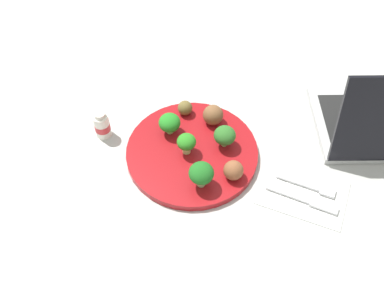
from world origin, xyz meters
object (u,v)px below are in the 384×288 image
meatball_back_right (185,108)px  meatball_front_right (213,115)px  broccoli_floret_front_left (186,142)px  knife (305,200)px  broccoli_floret_back_right (201,174)px  yogurt_bottle (102,125)px  meatball_mid_left (233,170)px  fork (309,185)px  broccoli_floret_mid_left (170,123)px  plate (192,152)px  broccoli_floret_near_rim (225,136)px  napkin (303,193)px

meatball_back_right → meatball_front_right: size_ratio=0.73×
broccoli_floret_front_left → knife: 0.26m
knife → broccoli_floret_back_right: bearing=-163.4°
broccoli_floret_back_right → yogurt_bottle: bearing=171.2°
yogurt_bottle → broccoli_floret_front_left: bearing=6.8°
meatball_mid_left → fork: size_ratio=0.34×
broccoli_floret_mid_left → broccoli_floret_back_right: size_ratio=0.84×
fork → broccoli_floret_front_left: bearing=-172.8°
meatball_mid_left → knife: bearing=5.4°
broccoli_floret_mid_left → meatball_mid_left: (0.17, -0.05, -0.01)m
broccoli_floret_back_right → meatball_front_right: broccoli_floret_back_right is taller
broccoli_floret_mid_left → broccoli_floret_front_left: (0.06, -0.03, 0.00)m
broccoli_floret_mid_left → meatball_back_right: size_ratio=1.47×
plate → fork: (0.25, 0.02, -0.00)m
broccoli_floret_front_left → broccoli_floret_near_rim: size_ratio=0.98×
napkin → meatball_back_right: bearing=164.4°
meatball_front_right → knife: (0.24, -0.10, -0.03)m
broccoli_floret_near_rim → meatball_front_right: broccoli_floret_near_rim is taller
broccoli_floret_front_left → meatball_front_right: size_ratio=1.07×
broccoli_floret_near_rim → meatball_mid_left: bearing=-55.2°
broccoli_floret_back_right → broccoli_floret_mid_left: bearing=140.7°
plate → meatball_front_right: (0.01, 0.09, 0.03)m
meatball_front_right → fork: bearing=-15.7°
knife → napkin: bearing=114.5°
plate → broccoli_floret_front_left: size_ratio=5.77×
broccoli_floret_mid_left → meatball_front_right: (0.07, 0.07, -0.01)m
plate → broccoli_floret_front_left: 0.04m
meatball_back_right → knife: meatball_back_right is taller
meatball_mid_left → knife: meatball_mid_left is taller
fork → yogurt_bottle: (-0.45, -0.06, 0.02)m
meatball_front_right → napkin: size_ratio=0.27×
napkin → knife: (0.01, -0.02, 0.00)m
plate → broccoli_floret_mid_left: size_ratio=5.74×
fork → plate: bearing=-174.5°
broccoli_floret_mid_left → broccoli_floret_near_rim: same height
meatball_mid_left → broccoli_floret_mid_left: bearing=162.9°
meatball_front_right → fork: meatball_front_right is taller
broccoli_floret_front_left → meatball_back_right: 0.11m
knife → broccoli_floret_mid_left: bearing=173.2°
meatball_back_right → fork: bearing=-12.1°
meatball_back_right → broccoli_floret_mid_left: bearing=-95.0°
meatball_front_right → fork: size_ratio=0.38×
plate → broccoli_floret_near_rim: (0.06, 0.04, 0.04)m
broccoli_floret_near_rim → broccoli_floret_back_right: bearing=-91.3°
broccoli_floret_mid_left → fork: broccoli_floret_mid_left is taller
meatball_back_right → knife: size_ratio=0.23×
broccoli_floret_back_right → meatball_mid_left: (0.05, 0.04, -0.02)m
broccoli_floret_mid_left → meatball_mid_left: bearing=-17.1°
broccoli_floret_front_left → broccoli_floret_back_right: broccoli_floret_back_right is taller
meatball_back_right → knife: bearing=-18.2°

